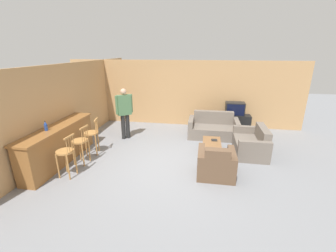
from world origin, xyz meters
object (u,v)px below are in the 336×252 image
bar_chair_mid (81,143)px  person_by_window (125,111)px  loveseat_right (252,144)px  tv_unit (234,122)px  book_on_table (214,140)px  coffee_table (212,143)px  armchair_near (216,164)px  tv (235,109)px  bottle (46,126)px  bar_chair_near (66,154)px  bar_chair_far (92,135)px  couch_far (213,128)px

bar_chair_mid → person_by_window: 2.09m
loveseat_right → tv_unit: 2.08m
book_on_table → coffee_table: bearing=-123.0°
coffee_table → book_on_table: size_ratio=4.84×
armchair_near → book_on_table: 1.41m
coffee_table → person_by_window: bearing=166.3°
loveseat_right → tv: (-0.31, 2.05, 0.55)m
bar_chair_mid → coffee_table: bearing=19.6°
bottle → armchair_near: bearing=4.2°
bar_chair_near → bar_chair_mid: 0.67m
bar_chair_far → person_by_window: bearing=67.9°
armchair_near → person_by_window: (-3.04, 2.02, 0.69)m
book_on_table → bar_chair_far: bearing=-168.4°
armchair_near → person_by_window: person_by_window is taller
couch_far → tv: 1.29m
loveseat_right → book_on_table: loveseat_right is taller
bar_chair_far → book_on_table: bar_chair_far is taller
couch_far → coffee_table: 1.40m
bar_chair_mid → tv_unit: bearing=38.6°
armchair_near → coffee_table: 1.30m
bar_chair_near → tv: 6.05m
bar_chair_mid → coffee_table: bar_chair_mid is taller
bar_chair_mid → coffee_table: size_ratio=1.18×
bar_chair_mid → tv_unit: 5.62m
person_by_window → couch_far: bearing=12.6°
bar_chair_far → bottle: (-0.66, -0.98, 0.58)m
loveseat_right → bottle: (-5.36, -1.80, 0.87)m
tv_unit → person_by_window: bearing=-158.2°
bar_chair_far → tv: (4.38, 2.87, 0.26)m
tv → bar_chair_near: bearing=-136.4°
armchair_near → book_on_table: (-0.01, 1.41, 0.07)m
bar_chair_mid → tv: 5.61m
bar_chair_mid → couch_far: 4.47m
coffee_table → armchair_near: bearing=-86.4°
person_by_window → bar_chair_mid: bearing=-105.5°
person_by_window → bar_chair_far: bearing=-112.1°
bar_chair_mid → person_by_window: (0.55, 1.97, 0.41)m
couch_far → person_by_window: 3.19m
armchair_near → bar_chair_mid: bearing=179.3°
bar_chair_far → person_by_window: (0.55, 1.35, 0.41)m
bar_chair_near → person_by_window: 2.73m
tv → couch_far: bearing=-133.3°
bottle → couch_far: bearing=35.3°
bar_chair_mid → loveseat_right: (4.69, 1.45, -0.29)m
bar_chair_mid → loveseat_right: 4.92m
couch_far → bottle: bearing=-144.7°
couch_far → bottle: 5.27m
bar_chair_far → book_on_table: (3.58, 0.74, -0.21)m
bar_chair_near → armchair_near: bearing=9.9°
tv → book_on_table: size_ratio=3.71×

